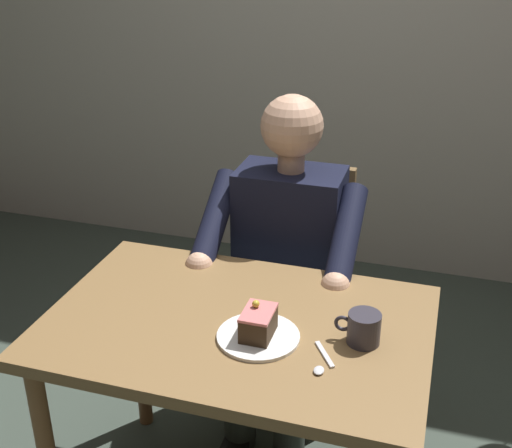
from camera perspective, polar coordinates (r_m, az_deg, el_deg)
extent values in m
cube|color=brown|center=(1.84, -1.65, -8.78)|extent=(1.05, 0.69, 0.04)
cylinder|color=brown|center=(2.21, 12.83, -14.12)|extent=(0.05, 0.05, 0.70)
cylinder|color=brown|center=(2.41, -10.01, -10.11)|extent=(0.05, 0.05, 0.70)
cube|color=brown|center=(2.46, 2.87, -6.61)|extent=(0.42, 0.42, 0.04)
cube|color=brown|center=(2.51, 4.07, 0.35)|extent=(0.38, 0.04, 0.45)
cylinder|color=brown|center=(2.41, 5.92, -13.73)|extent=(0.04, 0.04, 0.43)
cylinder|color=brown|center=(2.49, -2.41, -12.26)|extent=(0.04, 0.04, 0.43)
cylinder|color=brown|center=(2.70, 7.49, -9.08)|extent=(0.04, 0.04, 0.43)
cylinder|color=brown|center=(2.77, 0.07, -7.93)|extent=(0.04, 0.04, 0.43)
cube|color=black|center=(2.32, 2.89, -1.17)|extent=(0.36, 0.22, 0.50)
sphere|color=tan|center=(2.17, 3.12, 8.43)|extent=(0.21, 0.21, 0.21)
cylinder|color=tan|center=(2.21, 3.05, 5.36)|extent=(0.09, 0.09, 0.06)
cylinder|color=black|center=(2.11, 7.81, -0.88)|extent=(0.08, 0.33, 0.26)
sphere|color=tan|center=(2.01, 6.85, -5.36)|extent=(0.09, 0.09, 0.09)
cylinder|color=black|center=(2.21, -3.50, 0.59)|extent=(0.08, 0.33, 0.26)
sphere|color=tan|center=(2.12, -4.93, -3.60)|extent=(0.09, 0.09, 0.09)
cylinder|color=#2F372F|center=(2.33, 4.17, -8.67)|extent=(0.13, 0.38, 0.14)
cylinder|color=#2F372F|center=(2.37, -0.11, -7.99)|extent=(0.13, 0.38, 0.14)
cylinder|color=#2F372F|center=(2.33, 2.93, -15.64)|extent=(0.11, 0.11, 0.41)
cylinder|color=#2F372F|center=(2.37, -1.44, -14.82)|extent=(0.11, 0.11, 0.41)
cylinder|color=white|center=(1.75, 0.20, -9.67)|extent=(0.22, 0.22, 0.01)
cube|color=#362515|center=(1.73, 0.20, -8.65)|extent=(0.08, 0.11, 0.07)
cube|color=#D57070|center=(1.71, 0.20, -7.63)|extent=(0.08, 0.11, 0.01)
sphere|color=gold|center=(1.72, -0.01, -6.90)|extent=(0.02, 0.02, 0.02)
cylinder|color=#302D37|center=(1.74, 9.32, -8.79)|extent=(0.09, 0.09, 0.09)
torus|color=#302D37|center=(1.75, 7.52, -8.41)|extent=(0.05, 0.01, 0.05)
cylinder|color=black|center=(1.72, 9.40, -7.77)|extent=(0.08, 0.08, 0.01)
cube|color=silver|center=(1.70, 5.94, -11.12)|extent=(0.07, 0.10, 0.01)
ellipsoid|color=silver|center=(1.65, 5.44, -12.46)|extent=(0.03, 0.04, 0.01)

